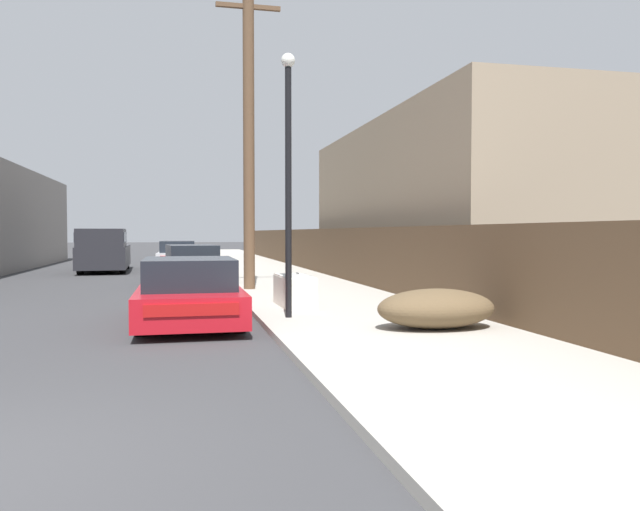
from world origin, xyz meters
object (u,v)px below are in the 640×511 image
car_parked_mid (191,265)px  street_lamp (288,166)px  utility_pole (249,130)px  pickup_truck (104,251)px  parked_sports_car_red (189,293)px  discarded_fridge (294,291)px  brush_pile (436,308)px  car_parked_far (178,256)px

car_parked_mid → street_lamp: street_lamp is taller
car_parked_mid → utility_pole: size_ratio=0.55×
car_parked_mid → pickup_truck: bearing=111.8°
parked_sports_car_red → pickup_truck: 16.74m
pickup_truck → parked_sports_car_red: bearing=99.4°
discarded_fridge → pickup_truck: 16.18m
parked_sports_car_red → street_lamp: (1.82, -0.49, 2.38)m
discarded_fridge → car_parked_mid: 8.33m
pickup_truck → brush_pile: 20.13m
discarded_fridge → brush_pile: size_ratio=0.85×
parked_sports_car_red → car_parked_mid: size_ratio=0.97×
car_parked_mid → parked_sports_car_red: bearing=-96.2°
parked_sports_car_red → utility_pole: (1.76, 5.61, 4.03)m
parked_sports_car_red → street_lamp: 3.04m
discarded_fridge → car_parked_mid: car_parked_mid is taller
discarded_fridge → parked_sports_car_red: parked_sports_car_red is taller
street_lamp → utility_pole: bearing=90.5°
pickup_truck → street_lamp: 17.77m
car_parked_mid → car_parked_far: 8.65m
discarded_fridge → pickup_truck: (-5.58, 15.18, 0.48)m
parked_sports_car_red → car_parked_mid: bearing=88.5°
car_parked_far → pickup_truck: (-3.12, -1.54, 0.31)m
brush_pile → car_parked_far: bearing=101.7°
parked_sports_car_red → car_parked_far: 17.94m
car_parked_far → utility_pole: 13.10m
discarded_fridge → utility_pole: bearing=95.4°
parked_sports_car_red → street_lamp: street_lamp is taller
utility_pole → street_lamp: 6.32m
car_parked_mid → car_parked_far: car_parked_far is taller
car_parked_far → street_lamp: 18.68m
car_parked_mid → street_lamp: (1.59, -9.79, 2.33)m
brush_pile → utility_pole: bearing=105.5°
discarded_fridge → street_lamp: 3.06m
car_parked_mid → car_parked_far: bearing=88.1°
parked_sports_car_red → brush_pile: parked_sports_car_red is taller
parked_sports_car_red → car_parked_far: bearing=90.6°
utility_pole → car_parked_far: bearing=99.1°
parked_sports_car_red → brush_pile: bearing=-30.7°
discarded_fridge → brush_pile: 3.97m
parked_sports_car_red → car_parked_mid: (0.23, 9.30, 0.05)m
parked_sports_car_red → car_parked_far: (-0.21, 17.93, 0.05)m
car_parked_mid → utility_pole: bearing=-72.2°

